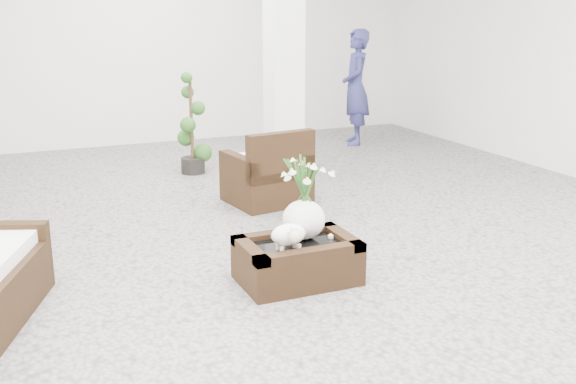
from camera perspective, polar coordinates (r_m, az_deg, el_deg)
name	(u,v)px	position (r m, az deg, el deg)	size (l,w,h in m)	color
ground	(283,258)	(5.88, -0.39, -5.59)	(11.00, 11.00, 0.00)	gray
column	(284,35)	(8.54, -0.36, 13.05)	(0.40, 0.40, 3.50)	white
coffee_table	(297,263)	(5.36, 0.78, -5.94)	(0.90, 0.60, 0.31)	#321E0E
sheep_figurine	(288,237)	(5.14, 0.03, -3.80)	(0.28, 0.23, 0.21)	white
planter_narcissus	(304,190)	(5.31, 1.35, 0.18)	(0.44, 0.44, 0.80)	white
tealight	(331,236)	(5.44, 3.59, -3.72)	(0.04, 0.04, 0.03)	white
armchair	(266,165)	(7.41, -1.84, 2.24)	(0.78, 0.75, 0.83)	#321E0E
topiary	(191,124)	(8.77, -8.11, 5.65)	(0.34, 0.34, 1.28)	#224917
shopper	(356,87)	(10.59, 5.71, 8.73)	(0.64, 0.42, 1.76)	navy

